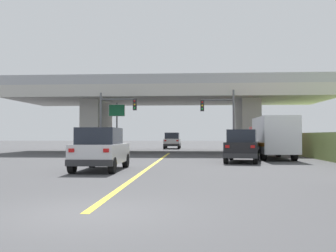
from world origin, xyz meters
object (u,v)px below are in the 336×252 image
object	(u,v)px
box_truck	(272,137)
suv_lead	(101,149)
traffic_signal_farside	(113,115)
sedan_oncoming	(172,141)
traffic_signal_nearside	(222,115)
highway_sign	(117,116)
suv_crossing	(242,146)

from	to	relation	value
box_truck	suv_lead	bearing A→B (deg)	-135.63
suv_lead	traffic_signal_farside	size ratio (longest dim) A/B	0.83
suv_lead	traffic_signal_farside	world-z (taller)	traffic_signal_farside
box_truck	sedan_oncoming	size ratio (longest dim) A/B	1.55
traffic_signal_nearside	box_truck	bearing A→B (deg)	-61.40
highway_sign	traffic_signal_farside	bearing A→B (deg)	-83.05
box_truck	traffic_signal_nearside	xyz separation A→B (m)	(-3.11, 5.70, 1.91)
traffic_signal_farside	box_truck	bearing A→B (deg)	-22.56
box_truck	sedan_oncoming	bearing A→B (deg)	111.56
sedan_oncoming	traffic_signal_nearside	size ratio (longest dim) A/B	0.82
suv_lead	sedan_oncoming	world-z (taller)	same
traffic_signal_nearside	traffic_signal_farside	world-z (taller)	traffic_signal_nearside
suv_crossing	traffic_signal_nearside	xyz separation A→B (m)	(-0.55, 9.16, 2.46)
suv_lead	suv_crossing	bearing A→B (deg)	40.32
suv_crossing	sedan_oncoming	size ratio (longest dim) A/B	1.10
suv_crossing	highway_sign	xyz separation A→B (m)	(-10.49, 12.63, 2.56)
box_truck	sedan_oncoming	distance (m)	22.59
suv_lead	suv_crossing	size ratio (longest dim) A/B	0.88
suv_lead	highway_sign	xyz separation A→B (m)	(-3.04, 18.95, 2.56)
suv_lead	sedan_oncoming	distance (m)	30.84
suv_lead	traffic_signal_farside	bearing A→B (deg)	99.67
suv_crossing	traffic_signal_nearside	bearing A→B (deg)	103.87
traffic_signal_nearside	traffic_signal_farside	size ratio (longest dim) A/B	1.04
traffic_signal_nearside	traffic_signal_farside	bearing A→B (deg)	-177.11
box_truck	highway_sign	bearing A→B (deg)	144.92
highway_sign	suv_crossing	bearing A→B (deg)	-50.28
suv_lead	sedan_oncoming	bearing A→B (deg)	86.82
traffic_signal_farside	sedan_oncoming	bearing A→B (deg)	74.86
suv_lead	sedan_oncoming	size ratio (longest dim) A/B	0.98
traffic_signal_nearside	highway_sign	bearing A→B (deg)	160.79
suv_crossing	box_truck	world-z (taller)	box_truck
suv_lead	highway_sign	bearing A→B (deg)	99.11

